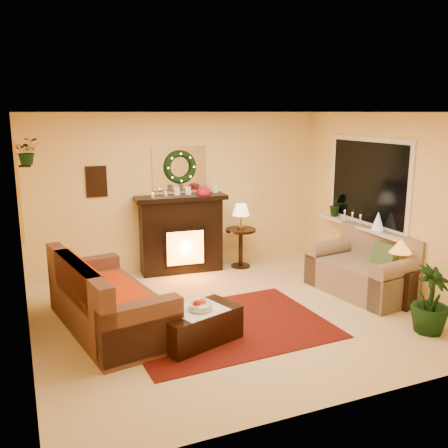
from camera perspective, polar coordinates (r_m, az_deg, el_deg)
name	(u,v)px	position (r m, az deg, el deg)	size (l,w,h in m)	color
floor	(234,315)	(6.66, 1.19, -10.32)	(5.00, 5.00, 0.00)	beige
ceiling	(235,112)	(6.13, 1.30, 12.66)	(5.00, 5.00, 0.00)	white
wall_back	(180,192)	(8.33, -5.09, 3.66)	(5.00, 5.00, 0.00)	#EFD88C
wall_front	(342,269)	(4.37, 13.39, -5.01)	(5.00, 5.00, 0.00)	#EFD88C
wall_left	(21,237)	(5.74, -22.19, -1.38)	(4.50, 4.50, 0.00)	#EFD88C
wall_right	(392,204)	(7.62, 18.70, 2.18)	(4.50, 4.50, 0.00)	#EFD88C
area_rug	(227,326)	(6.32, 0.40, -11.58)	(2.44, 1.83, 0.01)	maroon
sofa	(109,295)	(6.28, -12.96, -7.90)	(0.93, 2.11, 0.91)	brown
red_throw	(105,290)	(6.39, -13.44, -7.30)	(0.81, 1.31, 0.02)	red
fireplace	(181,239)	(8.27, -4.95, -1.71)	(1.32, 0.42, 1.21)	black
poinsettia	(204,193)	(8.19, -2.36, 3.55)	(0.24, 0.24, 0.24)	red
mantel_candle_a	(153,199)	(7.96, -8.14, 2.86)	(0.05, 0.05, 0.16)	white
mantel_candle_b	(166,198)	(8.06, -6.67, 3.03)	(0.05, 0.05, 0.16)	white
mantel_mirror	(180,168)	(8.26, -5.10, 6.38)	(0.92, 0.02, 0.72)	white
wreath	(180,167)	(8.22, -5.01, 6.49)	(0.55, 0.55, 0.11)	#194719
wall_art	(96,182)	(7.98, -14.38, 4.72)	(0.32, 0.03, 0.48)	#381E11
gold_mirror	(19,191)	(5.95, -22.41, 3.49)	(0.03, 0.84, 1.00)	gold
hanging_plant	(28,164)	(6.67, -21.47, 6.38)	(0.33, 0.28, 0.36)	#194719
loveseat	(363,265)	(7.56, 15.60, -4.57)	(0.90, 1.55, 0.90)	tan
window_frame	(368,182)	(7.98, 16.15, 4.62)	(0.03, 1.86, 1.36)	white
window_glass	(367,182)	(7.97, 16.06, 4.62)	(0.02, 1.70, 1.22)	black
window_sill	(360,226)	(8.04, 15.27, -0.21)	(0.22, 1.86, 0.04)	white
mini_tree	(378,221)	(7.64, 17.19, 0.33)	(0.18, 0.18, 0.27)	silver
sill_plant	(336,205)	(8.54, 12.68, 2.16)	(0.28, 0.22, 0.51)	#183C18
side_table_round	(241,248)	(8.52, 1.92, -2.80)	(0.51, 0.51, 0.67)	#532217
lamp_cream	(241,217)	(8.36, 1.94, 0.81)	(0.29, 0.29, 0.44)	#FAD29B
end_table_square	(400,285)	(7.32, 19.51, -6.64)	(0.42, 0.42, 0.52)	black
lamp_tiffany	(400,252)	(7.20, 19.51, -3.01)	(0.30, 0.30, 0.44)	orange
coffee_table	(198,325)	(5.85, -3.01, -11.48)	(0.95, 0.52, 0.40)	black
fruit_bowl	(200,306)	(5.73, -2.73, -9.39)	(0.28, 0.28, 0.06)	#BABAB9
floor_palm	(431,297)	(6.49, 22.60, -7.70)	(1.38, 1.38, 2.46)	#185216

